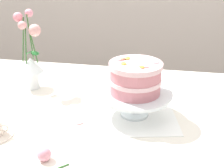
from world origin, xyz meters
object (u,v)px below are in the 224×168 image
(flower_vase, at_px, (31,59))
(fallen_rose, at_px, (44,154))
(layer_cake, at_px, (135,78))
(cake_stand, at_px, (135,97))
(dining_table, at_px, (97,131))

(flower_vase, distance_m, fallen_rose, 0.59)
(layer_cake, xyz_separation_m, fallen_rose, (-0.24, -0.34, -0.14))
(cake_stand, bearing_deg, fallen_rose, -125.58)
(layer_cake, distance_m, flower_vase, 0.53)
(dining_table, distance_m, fallen_rose, 0.37)
(flower_vase, bearing_deg, cake_stand, -19.77)
(cake_stand, relative_size, layer_cake, 1.44)
(cake_stand, height_order, layer_cake, layer_cake)
(dining_table, bearing_deg, fallen_rose, -104.32)
(cake_stand, relative_size, flower_vase, 0.80)
(flower_vase, xyz_separation_m, fallen_rose, (0.25, -0.52, -0.12))
(layer_cake, relative_size, fallen_rose, 1.88)
(fallen_rose, bearing_deg, cake_stand, 54.42)
(flower_vase, bearing_deg, layer_cake, -19.77)
(dining_table, height_order, cake_stand, cake_stand)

